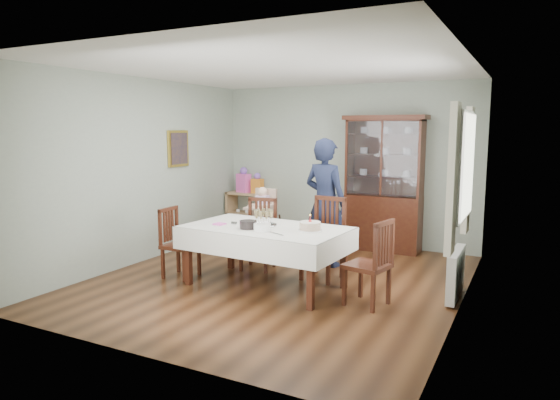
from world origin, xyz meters
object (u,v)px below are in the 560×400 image
Objects in this scene: china_cabinet at (384,182)px; high_chair at (263,229)px; chair_end_right at (368,280)px; gift_bag_pink at (244,181)px; chair_far_left at (258,248)px; birthday_cake at (310,226)px; chair_far_right at (323,255)px; woman at (325,202)px; gift_bag_orange at (257,184)px; sideboard at (251,214)px; dining_table at (265,256)px; champagne_tray at (264,221)px; chair_end_left at (180,257)px.

china_cabinet is 2.10m from high_chair.
chair_end_right is 0.91× the size of high_chair.
chair_far_left is at bearing -53.87° from gift_bag_pink.
high_chair is at bearing 136.14° from birthday_cake.
chair_far_right is at bearing -97.90° from china_cabinet.
chair_end_right is 0.92m from birthday_cake.
woman is 4.93× the size of gift_bag_orange.
chair_far_left is at bearing 148.98° from birthday_cake.
birthday_cake is at bearing -49.57° from gift_bag_orange.
sideboard is at bearing 172.63° from gift_bag_orange.
woman is (-0.50, -1.27, -0.21)m from china_cabinet.
dining_table is 1.42m from woman.
gift_bag_pink is 0.29m from gift_bag_orange.
chair_far_right reaches higher than birthday_cake.
china_cabinet is 2.10m from chair_far_right.
high_chair is at bearing 119.62° from champagne_tray.
china_cabinet is 2.35m from gift_bag_orange.
high_chair is 2.89× the size of gift_bag_orange.
chair_far_left is 1.97m from chair_end_right.
chair_end_left is at bearing -126.25° from china_cabinet.
woman is 1.70× the size of high_chair.
high_chair is 3.67× the size of birthday_cake.
chair_end_right is 3.99m from gift_bag_orange.
dining_table is 0.95× the size of china_cabinet.
gift_bag_pink is at bearing -17.92° from woman.
gift_bag_orange is (-1.57, 2.56, 0.58)m from dining_table.
chair_far_left is 1.36m from birthday_cake.
sideboard is at bearing 8.28° from gift_bag_pink.
gift_bag_pink reaches higher than chair_far_left.
champagne_tray is (-1.40, 0.13, 0.54)m from chair_end_right.
champagne_tray is 0.65m from birthday_cake.
china_cabinet reaches higher than chair_far_right.
chair_far_left is 2.45m from gift_bag_pink.
china_cabinet is 2.65m from champagne_tray.
chair_end_right reaches higher than champagne_tray.
sideboard is 2.42× the size of gift_bag_orange.
sideboard is 1.54m from high_chair.
birthday_cake reaches higher than sideboard.
chair_far_right is 2.29× the size of gift_bag_pink.
chair_far_right reaches higher than chair_end_right.
gift_bag_orange is at bearing 110.89° from chair_far_left.
china_cabinet is 2.42× the size of sideboard.
dining_table is 1.57m from high_chair.
chair_far_right is at bearing 122.62° from woman.
gift_bag_orange reaches higher than dining_table.
gift_bag_orange reaches higher than sideboard.
chair_far_left is (-0.48, 0.67, -0.09)m from dining_table.
birthday_cake is at bearing -3.11° from champagne_tray.
birthday_cake is (0.65, -0.04, -0.01)m from champagne_tray.
chair_far_left reaches higher than dining_table.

